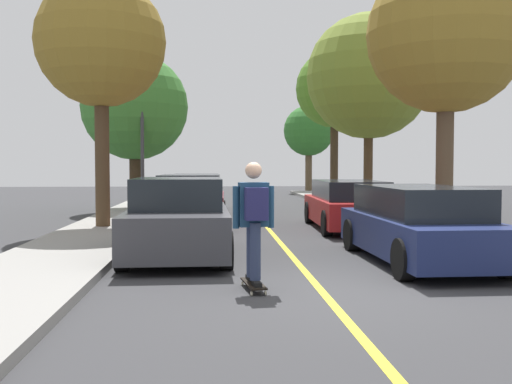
{
  "coord_description": "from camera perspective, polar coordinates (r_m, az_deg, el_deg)",
  "views": [
    {
      "loc": [
        -1.48,
        -8.11,
        1.74
      ],
      "look_at": [
        -0.28,
        8.77,
        0.96
      ],
      "focal_mm": 41.95,
      "sensor_mm": 36.0,
      "label": 1
    }
  ],
  "objects": [
    {
      "name": "skateboard",
      "position": [
        8.37,
        -0.24,
        -8.75
      ],
      "size": [
        0.33,
        0.86,
        0.1
      ],
      "color": "black",
      "rests_on": "ground"
    },
    {
      "name": "street_tree_left_near",
      "position": [
        22.62,
        -11.49,
        7.91
      ],
      "size": [
        3.91,
        3.91,
        5.68
      ],
      "color": "#3D2D1E",
      "rests_on": "sidewalk_left"
    },
    {
      "name": "skateboarder",
      "position": [
        8.21,
        -0.19,
        -2.22
      ],
      "size": [
        0.59,
        0.71,
        1.67
      ],
      "color": "black",
      "rests_on": "skateboard"
    },
    {
      "name": "parked_car_right_nearest",
      "position": [
        10.98,
        15.22,
        -3.02
      ],
      "size": [
        1.9,
        4.56,
        1.36
      ],
      "color": "navy",
      "rests_on": "ground"
    },
    {
      "name": "parked_car_right_near",
      "position": [
        16.27,
        8.8,
        -1.21
      ],
      "size": [
        2.0,
        4.72,
        1.31
      ],
      "color": "maroon",
      "rests_on": "ground"
    },
    {
      "name": "street_tree_right_farthest",
      "position": [
        37.02,
        5.05,
        5.79
      ],
      "size": [
        3.1,
        3.1,
        5.24
      ],
      "color": "brown",
      "rests_on": "sidewalk_right"
    },
    {
      "name": "street_tree_left_nearest",
      "position": [
        16.36,
        -14.57,
        13.55
      ],
      "size": [
        3.34,
        3.34,
        6.43
      ],
      "color": "#4C3823",
      "rests_on": "sidewalk_left"
    },
    {
      "name": "sidewalk_left",
      "position": [
        8.73,
        -22.78,
        -8.6
      ],
      "size": [
        2.12,
        56.0,
        0.14
      ],
      "primitive_type": "cube",
      "color": "gray",
      "rests_on": "ground"
    },
    {
      "name": "streetlamp",
      "position": [
        20.77,
        -10.82,
        7.63
      ],
      "size": [
        0.36,
        0.24,
        6.04
      ],
      "color": "#38383D",
      "rests_on": "sidewalk_left"
    },
    {
      "name": "parked_car_left_near",
      "position": [
        17.02,
        -6.29,
        -0.85
      ],
      "size": [
        2.05,
        4.37,
        1.45
      ],
      "color": "maroon",
      "rests_on": "ground"
    },
    {
      "name": "street_tree_right_nearest",
      "position": [
        16.22,
        17.7,
        14.08
      ],
      "size": [
        3.98,
        3.98,
        6.88
      ],
      "color": "brown",
      "rests_on": "sidewalk_right"
    },
    {
      "name": "parked_car_left_far",
      "position": [
        22.56,
        -5.74,
        -0.07
      ],
      "size": [
        2.01,
        4.22,
        1.4
      ],
      "color": "white",
      "rests_on": "ground"
    },
    {
      "name": "ground",
      "position": [
        8.42,
        6.21,
        -9.3
      ],
      "size": [
        80.0,
        80.0,
        0.0
      ],
      "primitive_type": "plane",
      "color": "#353538"
    },
    {
      "name": "street_tree_right_far",
      "position": [
        29.51,
        7.5,
        9.68
      ],
      "size": [
        3.76,
        3.76,
        7.15
      ],
      "color": "#3D2D1E",
      "rests_on": "sidewalk_right"
    },
    {
      "name": "street_tree_right_near",
      "position": [
        23.27,
        10.71,
        10.76
      ],
      "size": [
        4.7,
        4.7,
        7.28
      ],
      "color": "#4C3823",
      "rests_on": "sidewalk_right"
    },
    {
      "name": "center_line",
      "position": [
        12.32,
        2.88,
        -5.48
      ],
      "size": [
        0.12,
        39.2,
        0.01
      ],
      "primitive_type": "cube",
      "color": "gold",
      "rests_on": "ground"
    },
    {
      "name": "parked_car_left_nearest",
      "position": [
        11.21,
        -7.45,
        -2.64
      ],
      "size": [
        1.97,
        4.04,
        1.49
      ],
      "color": "#38383D",
      "rests_on": "ground"
    }
  ]
}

